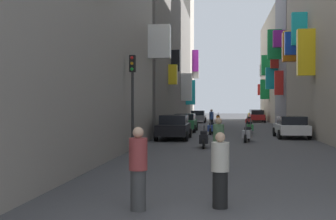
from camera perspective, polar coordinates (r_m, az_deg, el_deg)
name	(u,v)px	position (r m, az deg, el deg)	size (l,w,h in m)	color
ground_plane	(231,131)	(35.30, 8.38, -2.81)	(140.00, 140.00, 0.00)	#424244
building_left_mid_b	(149,58)	(43.34, -2.50, 6.91)	(7.14, 30.14, 13.69)	slate
building_left_mid_c	(172,50)	(62.32, 0.49, 8.07)	(6.93, 7.70, 20.28)	#B2A899
building_right_mid_c	(311,20)	(45.02, 18.61, 11.30)	(7.34, 7.82, 20.97)	gray
building_right_far	(290,70)	(57.10, 16.06, 5.20)	(7.20, 17.91, 13.30)	#BCB29E
parked_car_yellow	(255,115)	(59.19, 11.62, -0.63)	(1.94, 4.20, 1.49)	gold
parked_car_grey	(198,116)	(51.56, 4.01, -0.84)	(1.96, 3.95, 1.44)	slate
parked_car_black	(174,127)	(26.70, 0.80, -2.24)	(2.01, 4.16, 1.51)	black
parked_car_green	(185,122)	(34.49, 2.27, -1.62)	(1.94, 4.18, 1.43)	#236638
parked_car_red	(257,116)	(53.88, 11.80, -0.77)	(1.89, 4.13, 1.48)	#B21E1E
parked_car_white	(291,126)	(28.83, 16.17, -2.13)	(1.99, 4.08, 1.42)	white
scooter_red	(248,121)	(46.08, 10.72, -1.41)	(0.69, 1.85, 1.13)	red
scooter_orange	(218,118)	(56.30, 6.72, -1.01)	(0.47, 1.96, 1.13)	orange
scooter_silver	(247,134)	(25.31, 10.54, -3.16)	(0.66, 1.94, 1.13)	#ADADB2
scooter_blue	(211,128)	(31.29, 5.83, -2.41)	(0.53, 1.84, 1.13)	#2D4CAD
scooter_black	(204,139)	(21.54, 4.81, -3.83)	(0.46, 1.85, 1.13)	black
scooter_green	(250,127)	(32.81, 10.91, -2.27)	(0.46, 1.85, 1.13)	#287F3D
pedestrian_crossing	(138,169)	(8.83, -4.01, -7.86)	(0.54, 0.54, 1.72)	#3A3A3A
pedestrian_near_left	(211,119)	(38.40, 5.84, -1.21)	(0.50, 0.50, 1.75)	black
pedestrian_near_right	(219,143)	(14.57, 6.78, -4.42)	(0.50, 0.50, 1.74)	#292929
pedestrian_mid_street	(220,170)	(9.09, 7.00, -8.04)	(0.49, 0.49, 1.60)	black
traffic_light_near_corner	(133,87)	(19.03, -4.77, 3.12)	(0.26, 0.34, 4.37)	#2D2D2D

